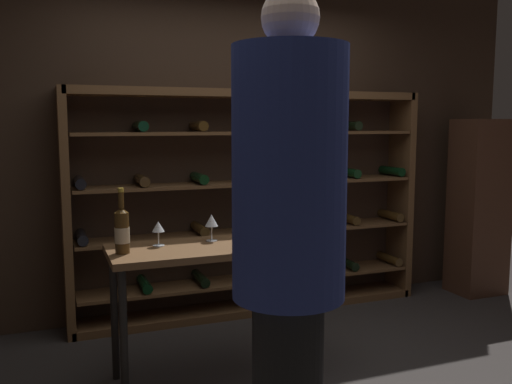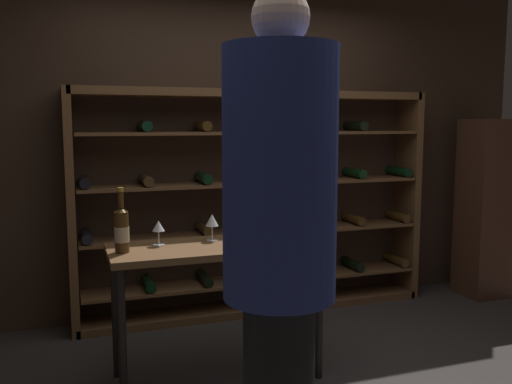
% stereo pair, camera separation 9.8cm
% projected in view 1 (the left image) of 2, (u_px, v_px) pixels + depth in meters
% --- Properties ---
extents(back_wall, '(5.49, 0.10, 2.98)m').
position_uv_depth(back_wall, '(224.00, 129.00, 4.47)').
color(back_wall, '#3D2B1E').
rests_on(back_wall, ground).
extents(wine_rack, '(2.90, 0.32, 1.79)m').
position_uv_depth(wine_rack, '(254.00, 204.00, 4.42)').
color(wine_rack, brown).
rests_on(wine_rack, ground).
extents(tasting_table, '(1.25, 0.52, 0.83)m').
position_uv_depth(tasting_table, '(217.00, 261.00, 3.24)').
color(tasting_table, brown).
rests_on(tasting_table, ground).
extents(person_bystander_red_print, '(0.43, 0.44, 2.02)m').
position_uv_depth(person_bystander_red_print, '(289.00, 233.00, 2.08)').
color(person_bystander_red_print, black).
rests_on(person_bystander_red_print, ground).
extents(display_cabinet, '(0.44, 0.36, 1.57)m').
position_uv_depth(display_cabinet, '(479.00, 207.00, 4.93)').
color(display_cabinet, '#4C2D1E').
rests_on(display_cabinet, ground).
extents(wine_bottle_black_capsule, '(0.08, 0.08, 0.37)m').
position_uv_depth(wine_bottle_black_capsule, '(277.00, 217.00, 3.38)').
color(wine_bottle_black_capsule, '#4C3314').
rests_on(wine_bottle_black_capsule, tasting_table).
extents(wine_bottle_gold_foil, '(0.08, 0.08, 0.37)m').
position_uv_depth(wine_bottle_gold_foil, '(246.00, 225.00, 3.10)').
color(wine_bottle_gold_foil, black).
rests_on(wine_bottle_gold_foil, tasting_table).
extents(wine_bottle_green_slim, '(0.08, 0.08, 0.36)m').
position_uv_depth(wine_bottle_green_slim, '(122.00, 230.00, 3.00)').
color(wine_bottle_green_slim, '#4C3314').
rests_on(wine_bottle_green_slim, tasting_table).
extents(wine_glass_stemmed_right, '(0.08, 0.08, 0.16)m').
position_uv_depth(wine_glass_stemmed_right, '(212.00, 222.00, 3.31)').
color(wine_glass_stemmed_right, silver).
rests_on(wine_glass_stemmed_right, tasting_table).
extents(wine_glass_stemmed_center, '(0.07, 0.07, 0.15)m').
position_uv_depth(wine_glass_stemmed_center, '(158.00, 228.00, 3.18)').
color(wine_glass_stemmed_center, silver).
rests_on(wine_glass_stemmed_center, tasting_table).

